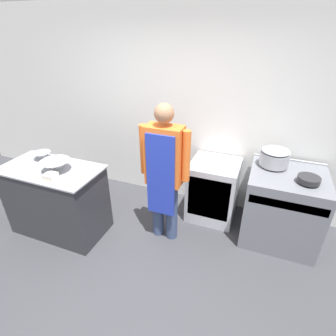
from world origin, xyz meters
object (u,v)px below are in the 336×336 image
(fridge_unit, at_px, (213,190))
(person_cook, at_px, (164,169))
(plastic_tub, at_px, (51,177))
(saute_pan, at_px, (309,179))
(mixing_bowl, at_px, (56,166))
(stock_pot, at_px, (275,157))
(stove, at_px, (282,207))

(fridge_unit, height_order, person_cook, person_cook)
(fridge_unit, relative_size, plastic_tub, 6.77)
(saute_pan, bearing_deg, mixing_bowl, -164.26)
(mixing_bowl, bearing_deg, stock_pot, 24.01)
(plastic_tub, relative_size, stock_pot, 0.37)
(plastic_tub, height_order, stock_pot, stock_pot)
(person_cook, bearing_deg, plastic_tub, -152.18)
(stove, relative_size, stock_pot, 2.79)
(person_cook, height_order, saute_pan, person_cook)
(saute_pan, bearing_deg, stock_pot, 142.38)
(mixing_bowl, height_order, stock_pot, stock_pot)
(fridge_unit, distance_m, stock_pot, 0.92)
(fridge_unit, distance_m, saute_pan, 1.20)
(mixing_bowl, relative_size, saute_pan, 1.44)
(mixing_bowl, distance_m, stock_pot, 2.55)
(person_cook, relative_size, stock_pot, 5.18)
(fridge_unit, height_order, mixing_bowl, mixing_bowl)
(stove, xyz_separation_m, plastic_tub, (-2.42, -1.08, 0.50))
(stove, bearing_deg, fridge_unit, 172.07)
(mixing_bowl, bearing_deg, plastic_tub, -63.32)
(stock_pot, bearing_deg, saute_pan, -37.62)
(fridge_unit, bearing_deg, mixing_bowl, -148.28)
(stove, distance_m, fridge_unit, 0.88)
(plastic_tub, relative_size, saute_pan, 0.52)
(person_cook, xyz_separation_m, stock_pot, (1.14, 0.65, 0.06))
(plastic_tub, bearing_deg, fridge_unit, 37.78)
(stove, distance_m, mixing_bowl, 2.72)
(stock_pot, bearing_deg, person_cook, -150.49)
(stove, height_order, mixing_bowl, mixing_bowl)
(stove, xyz_separation_m, fridge_unit, (-0.87, 0.12, -0.04))
(fridge_unit, bearing_deg, saute_pan, -13.99)
(stock_pot, relative_size, saute_pan, 1.42)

